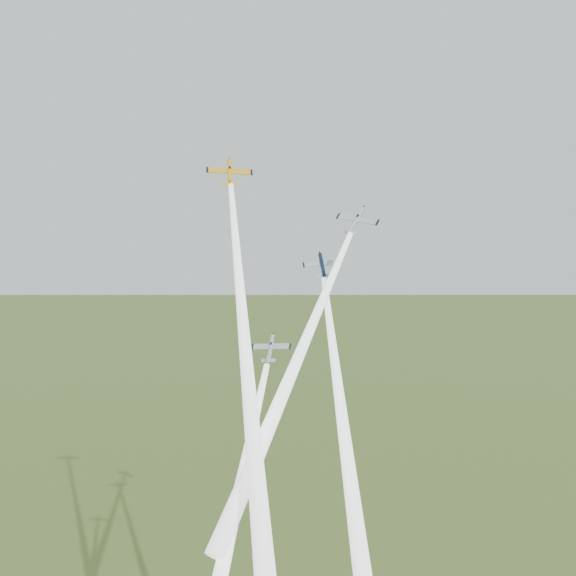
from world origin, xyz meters
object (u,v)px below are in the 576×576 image
object	(u,v)px
plane_yellow	(230,172)
plane_silver_low	(271,348)
plane_silver_right	(356,221)
plane_navy	(322,265)

from	to	relation	value
plane_yellow	plane_silver_low	size ratio (longest dim) A/B	1.31
plane_yellow	plane_silver_right	xyz separation A→B (m)	(23.43, -2.87, -8.82)
plane_yellow	plane_silver_low	xyz separation A→B (m)	(10.99, -18.68, -29.10)
plane_navy	plane_silver_low	xyz separation A→B (m)	(-6.53, -15.31, -12.45)
plane_silver_low	plane_navy	bearing A→B (deg)	71.62
plane_yellow	plane_silver_right	bearing A→B (deg)	-25.00
plane_yellow	plane_navy	distance (m)	24.41
plane_yellow	plane_navy	bearing A→B (deg)	-28.87
plane_yellow	plane_silver_right	world-z (taller)	plane_yellow
plane_navy	plane_silver_low	bearing A→B (deg)	-127.71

